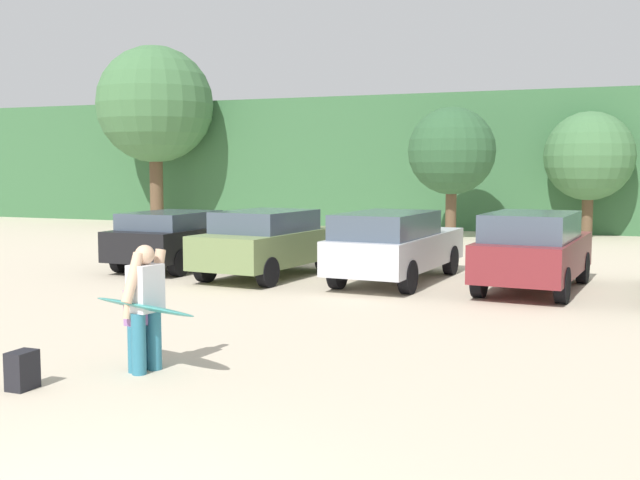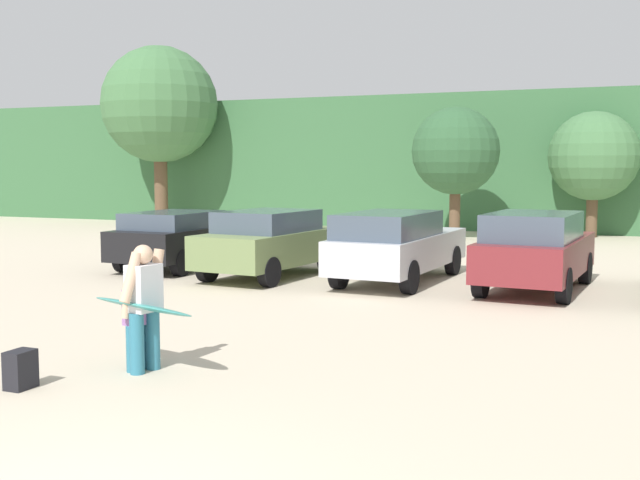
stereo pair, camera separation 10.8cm
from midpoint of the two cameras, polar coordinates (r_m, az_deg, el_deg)
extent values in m
cube|color=#38663D|center=(37.07, 16.07, 5.49)|extent=(108.00, 12.00, 5.51)
cylinder|color=brown|center=(35.13, -11.98, 3.64)|extent=(0.58, 0.58, 3.12)
sphere|color=#427042|center=(35.22, -12.10, 9.70)|extent=(5.08, 5.08, 5.08)
cylinder|color=brown|center=(28.16, 9.46, 1.94)|extent=(0.39, 0.39, 1.80)
sphere|color=#2D5633|center=(28.12, 9.53, 6.46)|extent=(3.10, 3.10, 3.10)
cylinder|color=brown|center=(30.05, 18.90, 1.71)|extent=(0.40, 0.40, 1.58)
sphere|color=#427042|center=(30.00, 19.03, 5.84)|extent=(3.24, 3.24, 3.24)
cube|color=black|center=(20.14, -10.30, -0.07)|extent=(1.92, 4.28, 0.73)
cube|color=#3F4C5B|center=(19.71, -11.08, 1.45)|extent=(1.73, 2.37, 0.40)
cylinder|color=black|center=(21.79, -10.07, -0.61)|extent=(0.23, 0.64, 0.64)
cylinder|color=black|center=(20.94, -6.30, -0.81)|extent=(0.23, 0.64, 0.64)
cylinder|color=black|center=(19.52, -14.55, -1.40)|extent=(0.23, 0.64, 0.64)
cylinder|color=black|center=(18.57, -10.52, -1.66)|extent=(0.23, 0.64, 0.64)
cube|color=#6B7F4C|center=(18.15, -4.02, -0.52)|extent=(2.21, 4.21, 0.75)
cube|color=#3F4C5B|center=(18.02, -4.19, 1.40)|extent=(1.89, 2.48, 0.48)
cylinder|color=black|center=(19.74, -3.99, -1.14)|extent=(0.29, 0.68, 0.66)
cylinder|color=black|center=(18.95, 0.20, -1.40)|extent=(0.29, 0.68, 0.66)
cylinder|color=black|center=(17.54, -8.57, -2.01)|extent=(0.29, 0.68, 0.66)
cylinder|color=black|center=(16.64, -4.04, -2.36)|extent=(0.29, 0.68, 0.66)
cube|color=silver|center=(17.52, 5.54, -0.73)|extent=(2.03, 4.86, 0.72)
cube|color=#3F4C5B|center=(16.77, 4.71, 1.13)|extent=(1.77, 2.89, 0.53)
cylinder|color=black|center=(19.29, 4.92, -1.24)|extent=(0.26, 0.71, 0.70)
cylinder|color=black|center=(18.81, 9.39, -1.46)|extent=(0.26, 0.71, 0.70)
cylinder|color=black|center=(16.40, 1.10, -2.40)|extent=(0.26, 0.71, 0.70)
cylinder|color=black|center=(15.83, 6.28, -2.71)|extent=(0.26, 0.71, 0.70)
cube|color=maroon|center=(16.80, 15.28, -1.12)|extent=(2.08, 4.43, 0.75)
cube|color=#3F4C5B|center=(16.32, 15.05, 0.99)|extent=(1.81, 2.64, 0.55)
cylinder|color=black|center=(18.39, 13.65, -1.70)|extent=(0.27, 0.71, 0.70)
cylinder|color=black|center=(18.12, 18.55, -1.94)|extent=(0.27, 0.71, 0.70)
cylinder|color=black|center=(15.64, 11.41, -2.89)|extent=(0.27, 0.71, 0.70)
cylinder|color=black|center=(15.33, 17.16, -3.19)|extent=(0.27, 0.71, 0.70)
cylinder|color=teal|center=(9.99, -13.46, -7.42)|extent=(0.18, 0.18, 0.77)
cylinder|color=teal|center=(10.18, -12.35, -7.15)|extent=(0.18, 0.18, 0.77)
cube|color=silver|center=(9.96, -12.98, -3.45)|extent=(0.36, 0.44, 0.59)
sphere|color=#D8AD8C|center=(9.90, -13.03, -1.06)|extent=(0.25, 0.25, 0.25)
cylinder|color=#D8AD8C|center=(9.78, -13.89, -2.71)|extent=(0.19, 0.37, 0.63)
cylinder|color=#D8AD8C|center=(10.09, -12.14, -2.43)|extent=(0.18, 0.29, 0.64)
cylinder|color=teal|center=(10.12, -13.83, -7.78)|extent=(0.14, 0.14, 0.59)
cylinder|color=teal|center=(10.27, -12.98, -7.58)|extent=(0.14, 0.14, 0.59)
cube|color=#9966A5|center=(10.09, -13.47, -4.80)|extent=(0.27, 0.34, 0.45)
sphere|color=#D8AD8C|center=(10.04, -13.51, -3.00)|extent=(0.19, 0.19, 0.19)
cylinder|color=#D8AD8C|center=(9.96, -14.16, -4.26)|extent=(0.13, 0.19, 0.49)
cylinder|color=#D8AD8C|center=(10.19, -12.82, -4.01)|extent=(0.15, 0.31, 0.47)
ellipsoid|color=teal|center=(10.03, -13.14, -4.79)|extent=(1.93, 1.09, 0.22)
cube|color=black|center=(9.78, -21.29, -8.89)|extent=(0.24, 0.34, 0.45)
camera|label=1|loc=(0.05, -90.25, -0.02)|focal=43.64mm
camera|label=2|loc=(0.05, 89.75, 0.02)|focal=43.64mm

